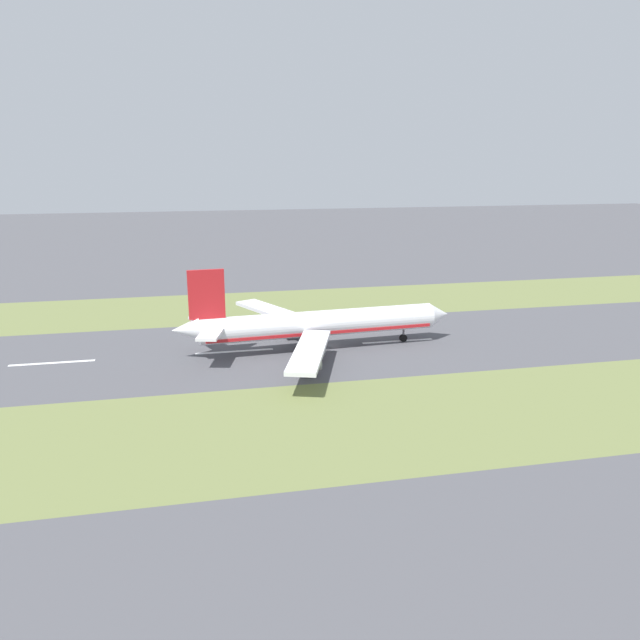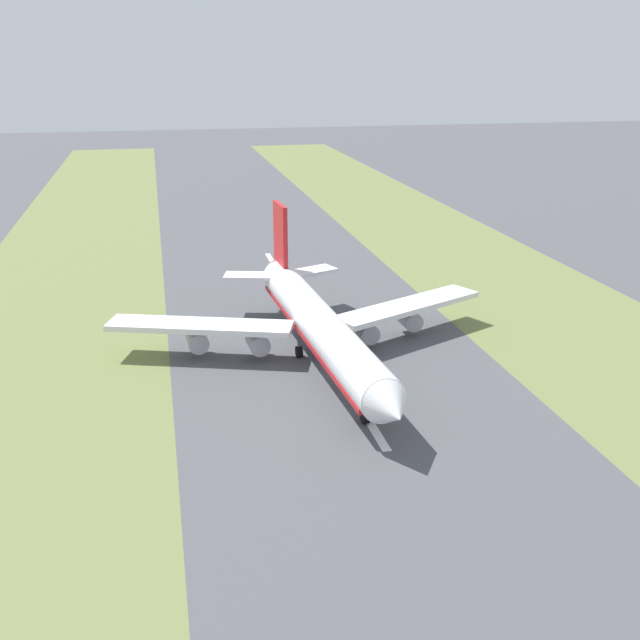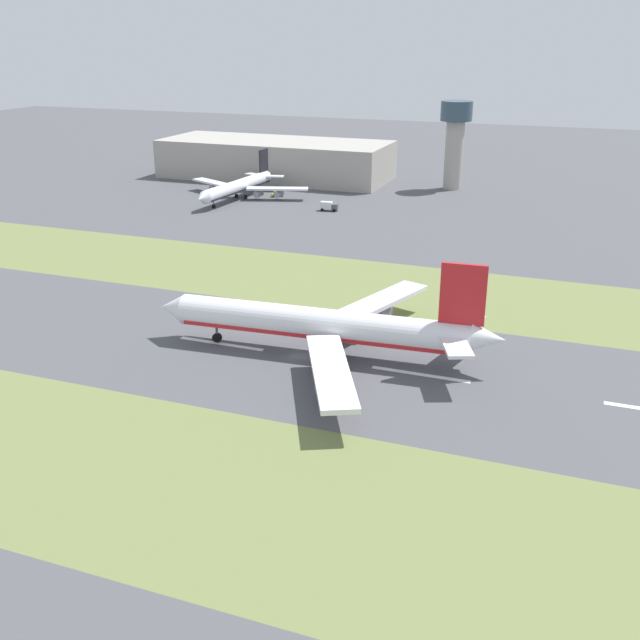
# 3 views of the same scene
# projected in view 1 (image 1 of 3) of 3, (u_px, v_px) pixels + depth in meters

# --- Properties ---
(ground_plane) EXTENTS (800.00, 800.00, 0.00)m
(ground_plane) POSITION_uv_depth(u_px,v_px,m) (332.00, 345.00, 150.17)
(ground_plane) COLOR #4C4C51
(grass_median_west) EXTENTS (40.00, 600.00, 0.01)m
(grass_median_west) POSITION_uv_depth(u_px,v_px,m) (299.00, 304.00, 192.72)
(grass_median_west) COLOR olive
(grass_median_west) RESTS_ON ground
(grass_median_east) EXTENTS (40.00, 600.00, 0.01)m
(grass_median_east) POSITION_uv_depth(u_px,v_px,m) (392.00, 420.00, 107.61)
(grass_median_east) COLOR olive
(grass_median_east) RESTS_ON ground
(centreline_dash_near) EXTENTS (1.20, 18.00, 0.01)m
(centreline_dash_near) POSITION_uv_depth(u_px,v_px,m) (52.00, 363.00, 137.24)
(centreline_dash_near) COLOR silver
(centreline_dash_near) RESTS_ON ground
(centreline_dash_mid) EXTENTS (1.20, 18.00, 0.01)m
(centreline_dash_mid) POSITION_uv_depth(u_px,v_px,m) (234.00, 351.00, 145.39)
(centreline_dash_mid) COLOR silver
(centreline_dash_mid) RESTS_ON ground
(centreline_dash_far) EXTENTS (1.20, 18.00, 0.01)m
(centreline_dash_far) POSITION_uv_depth(u_px,v_px,m) (397.00, 341.00, 153.55)
(centreline_dash_far) COLOR silver
(centreline_dash_far) RESTS_ON ground
(airplane_main_jet) EXTENTS (64.00, 67.22, 20.20)m
(airplane_main_jet) POSITION_uv_depth(u_px,v_px,m) (312.00, 325.00, 145.52)
(airplane_main_jet) COLOR white
(airplane_main_jet) RESTS_ON ground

